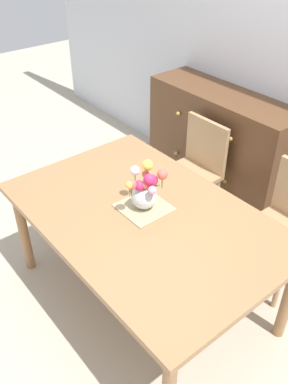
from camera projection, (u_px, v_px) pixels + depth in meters
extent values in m
plane|color=#B7AD99|center=(144.00, 296.00, 2.95)|extent=(12.00, 12.00, 0.00)
cube|color=#9E7047|center=(144.00, 216.00, 2.53)|extent=(1.73, 1.13, 0.04)
cylinder|color=#9E7047|center=(23.00, 231.00, 2.99)|extent=(0.07, 0.07, 0.72)
cylinder|color=#9E7047|center=(130.00, 183.00, 3.49)|extent=(0.07, 0.07, 0.72)
cube|color=tan|center=(188.00, 176.00, 3.40)|extent=(0.42, 0.42, 0.04)
cylinder|color=tan|center=(185.00, 218.00, 3.33)|extent=(0.04, 0.04, 0.44)
cylinder|color=tan|center=(156.00, 197.00, 3.56)|extent=(0.04, 0.04, 0.44)
cylinder|color=tan|center=(216.00, 201.00, 3.51)|extent=(0.04, 0.04, 0.44)
cylinder|color=tan|center=(187.00, 182.00, 3.74)|extent=(0.04, 0.04, 0.44)
cube|color=tan|center=(206.00, 144.00, 3.36)|extent=(0.42, 0.04, 0.42)
cube|color=tan|center=(280.00, 232.00, 2.83)|extent=(0.42, 0.42, 0.04)
cylinder|color=tan|center=(279.00, 284.00, 2.76)|extent=(0.04, 0.04, 0.44)
cylinder|color=tan|center=(237.00, 255.00, 2.99)|extent=(0.04, 0.04, 0.44)
cylinder|color=tan|center=(268.00, 234.00, 3.17)|extent=(0.04, 0.04, 0.44)
cube|color=brown|center=(219.00, 146.00, 3.71)|extent=(1.40, 0.44, 1.00)
sphere|color=#B7933D|center=(178.00, 113.00, 3.62)|extent=(0.04, 0.04, 0.04)
sphere|color=#B7933D|center=(231.00, 139.00, 3.24)|extent=(0.04, 0.04, 0.04)
sphere|color=#B7933D|center=(176.00, 153.00, 3.85)|extent=(0.04, 0.04, 0.04)
sphere|color=#B7933D|center=(225.00, 181.00, 3.47)|extent=(0.04, 0.04, 0.04)
cube|color=tan|center=(144.00, 207.00, 2.56)|extent=(0.29, 0.29, 0.01)
sphere|color=silver|center=(144.00, 196.00, 2.51)|extent=(0.16, 0.16, 0.16)
sphere|color=#D12D66|center=(139.00, 185.00, 2.43)|extent=(0.06, 0.06, 0.06)
cylinder|color=#478438|center=(139.00, 189.00, 2.44)|extent=(0.01, 0.01, 0.04)
sphere|color=#E55B4C|center=(162.00, 174.00, 2.43)|extent=(0.06, 0.06, 0.06)
cylinder|color=#478438|center=(162.00, 181.00, 2.45)|extent=(0.01, 0.01, 0.10)
sphere|color=#D12D66|center=(152.00, 181.00, 2.45)|extent=(0.07, 0.07, 0.07)
cylinder|color=#478438|center=(152.00, 184.00, 2.47)|extent=(0.01, 0.01, 0.05)
sphere|color=#D12D66|center=(149.00, 179.00, 2.39)|extent=(0.07, 0.07, 0.07)
cylinder|color=#478438|center=(149.00, 186.00, 2.42)|extent=(0.01, 0.01, 0.09)
sphere|color=#E55B4C|center=(146.00, 174.00, 2.54)|extent=(0.05, 0.05, 0.05)
cylinder|color=#478438|center=(146.00, 177.00, 2.55)|extent=(0.01, 0.01, 0.04)
sphere|color=#E55B4C|center=(145.00, 185.00, 2.42)|extent=(0.05, 0.05, 0.05)
cylinder|color=#478438|center=(145.00, 188.00, 2.44)|extent=(0.01, 0.01, 0.05)
sphere|color=#EFD14C|center=(148.00, 165.00, 2.49)|extent=(0.07, 0.07, 0.07)
cylinder|color=#478438|center=(147.00, 173.00, 2.52)|extent=(0.01, 0.01, 0.11)
sphere|color=white|center=(135.00, 171.00, 2.51)|extent=(0.06, 0.06, 0.06)
cylinder|color=#478438|center=(135.00, 176.00, 2.53)|extent=(0.01, 0.01, 0.07)
sphere|color=#EA9EBC|center=(152.00, 190.00, 2.39)|extent=(0.05, 0.05, 0.05)
cylinder|color=#478438|center=(152.00, 193.00, 2.40)|extent=(0.01, 0.01, 0.04)
sphere|color=#E55B4C|center=(132.00, 185.00, 2.37)|extent=(0.06, 0.06, 0.06)
cylinder|color=#478438|center=(132.00, 190.00, 2.40)|extent=(0.01, 0.01, 0.08)
sphere|color=#EFD14C|center=(130.00, 185.00, 2.36)|extent=(0.05, 0.05, 0.05)
cylinder|color=#478438|center=(130.00, 191.00, 2.39)|extent=(0.01, 0.01, 0.08)
ellipsoid|color=#478438|center=(153.00, 179.00, 2.50)|extent=(0.03, 0.07, 0.03)
ellipsoid|color=#478438|center=(154.00, 186.00, 2.46)|extent=(0.06, 0.07, 0.03)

